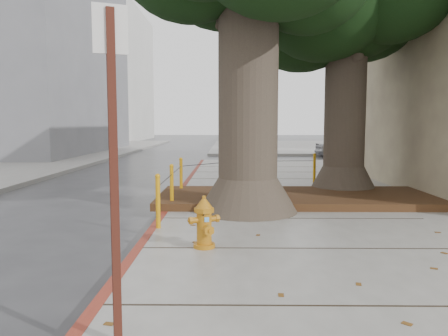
# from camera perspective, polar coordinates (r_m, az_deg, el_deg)

# --- Properties ---
(ground) EXTENTS (140.00, 140.00, 0.00)m
(ground) POSITION_cam_1_polar(r_m,az_deg,el_deg) (6.49, 6.81, -11.63)
(ground) COLOR #28282B
(ground) RESTS_ON ground
(sidewalk_far) EXTENTS (16.00, 20.00, 0.15)m
(sidewalk_far) POSITION_cam_1_polar(r_m,az_deg,el_deg) (36.81, 11.15, 2.79)
(sidewalk_far) COLOR slate
(sidewalk_far) RESTS_ON ground
(curb_red) EXTENTS (0.14, 26.00, 0.16)m
(curb_red) POSITION_cam_1_polar(r_m,az_deg,el_deg) (8.95, -7.85, -6.28)
(curb_red) COLOR maroon
(curb_red) RESTS_ON ground
(planter_bed) EXTENTS (6.40, 2.60, 0.16)m
(planter_bed) POSITION_cam_1_polar(r_m,az_deg,el_deg) (10.32, 9.51, -3.81)
(planter_bed) COLOR black
(planter_bed) RESTS_ON sidewalk_main
(building_far_grey) EXTENTS (12.00, 16.00, 12.00)m
(building_far_grey) POSITION_cam_1_polar(r_m,az_deg,el_deg) (31.85, -26.73, 12.52)
(building_far_grey) COLOR slate
(building_far_grey) RESTS_ON ground
(building_far_white) EXTENTS (12.00, 18.00, 15.00)m
(building_far_white) POSITION_cam_1_polar(r_m,az_deg,el_deg) (53.98, -17.27, 11.46)
(building_far_white) COLOR silver
(building_far_white) RESTS_ON ground
(tree_far) EXTENTS (4.50, 3.80, 7.17)m
(tree_far) POSITION_cam_1_polar(r_m,az_deg,el_deg) (12.34, 17.33, 20.00)
(tree_far) COLOR #4C3F33
(tree_far) RESTS_ON sidewalk_main
(bollard_ring) EXTENTS (3.79, 5.39, 0.95)m
(bollard_ring) POSITION_cam_1_polar(r_m,az_deg,el_deg) (10.61, -0.33, -1.11)
(bollard_ring) COLOR #CA880B
(bollard_ring) RESTS_ON sidewalk_main
(fire_hydrant) EXTENTS (0.42, 0.42, 0.76)m
(fire_hydrant) POSITION_cam_1_polar(r_m,az_deg,el_deg) (6.35, -2.60, -7.13)
(fire_hydrant) COLOR #B87012
(fire_hydrant) RESTS_ON sidewalk_main
(signpost) EXTENTS (0.26, 0.12, 2.69)m
(signpost) POSITION_cam_1_polar(r_m,az_deg,el_deg) (3.53, -14.24, 1.33)
(signpost) COLOR #471911
(signpost) RESTS_ON sidewalk_main
(car_silver) EXTENTS (3.43, 1.65, 1.13)m
(car_silver) POSITION_cam_1_polar(r_m,az_deg,el_deg) (26.44, 15.46, 2.61)
(car_silver) COLOR #AEAFB4
(car_silver) RESTS_ON ground
(car_dark) EXTENTS (1.70, 4.14, 1.20)m
(car_dark) POSITION_cam_1_polar(r_m,az_deg,el_deg) (26.29, -23.82, 2.39)
(car_dark) COLOR black
(car_dark) RESTS_ON ground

